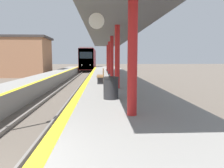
{
  "coord_description": "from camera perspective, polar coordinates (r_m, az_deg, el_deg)",
  "views": [
    {
      "loc": [
        2.63,
        -2.91,
        2.56
      ],
      "look_at": [
        3.56,
        15.53,
        0.4
      ],
      "focal_mm": 35.0,
      "sensor_mm": 36.0,
      "label": 1
    }
  ],
  "objects": [
    {
      "name": "trash_bin",
      "position": [
        8.32,
        -0.29,
        -1.02
      ],
      "size": [
        0.6,
        0.6,
        0.85
      ],
      "color": "#262628",
      "rests_on": "platform_right"
    },
    {
      "name": "station_building",
      "position": [
        34.73,
        -26.06,
        6.44
      ],
      "size": [
        12.44,
        5.89,
        5.63
      ],
      "color": "#9E6B4C",
      "rests_on": "ground"
    },
    {
      "name": "bench",
      "position": [
        13.77,
        -2.8,
        2.28
      ],
      "size": [
        0.44,
        1.61,
        0.92
      ],
      "color": "brown",
      "rests_on": "platform_right"
    },
    {
      "name": "station_canopy",
      "position": [
        16.78,
        -0.03,
        12.42
      ],
      "size": [
        3.29,
        27.17,
        3.42
      ],
      "color": "red",
      "rests_on": "platform_right"
    },
    {
      "name": "train",
      "position": [
        47.03,
        -6.15,
        6.39
      ],
      "size": [
        2.75,
        16.16,
        4.64
      ],
      "color": "black",
      "rests_on": "ground"
    }
  ]
}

